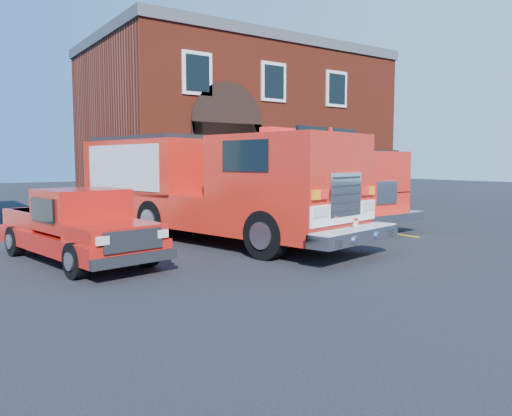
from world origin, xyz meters
TOP-DOWN VIEW (x-y plane):
  - ground at (0.00, 0.00)m, footprint 100.00×100.00m
  - parking_stripe_near at (6.50, 1.00)m, footprint 0.12×3.00m
  - parking_stripe_mid at (6.50, 4.00)m, footprint 0.12×3.00m
  - parking_stripe_far at (6.50, 7.00)m, footprint 0.12×3.00m
  - fire_station at (8.99, 13.98)m, footprint 15.20×10.20m
  - fire_engine at (1.08, 2.95)m, footprint 4.96×10.53m
  - pickup_truck at (-3.03, 1.68)m, footprint 2.68×5.39m
  - secondary_truck at (5.81, 4.66)m, footprint 3.28×8.90m

SIDE VIEW (x-z plane):
  - ground at x=0.00m, z-range 0.00..0.00m
  - parking_stripe_near at x=6.50m, z-range 0.00..0.01m
  - parking_stripe_mid at x=6.50m, z-range 0.00..0.01m
  - parking_stripe_far at x=6.50m, z-range 0.00..0.01m
  - pickup_truck at x=-3.03m, z-range -0.05..1.64m
  - secondary_truck at x=5.81m, z-range 0.13..2.96m
  - fire_engine at x=1.08m, z-range 0.06..3.19m
  - fire_station at x=8.99m, z-range 0.03..8.48m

